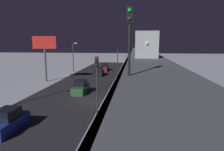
{
  "coord_description": "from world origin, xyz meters",
  "views": [
    {
      "loc": [
        -4.94,
        25.21,
        7.7
      ],
      "look_at": [
        -0.7,
        -11.81,
        1.5
      ],
      "focal_mm": 31.91,
      "sensor_mm": 36.0,
      "label": 1
    }
  ],
  "objects": [
    {
      "name": "sedan_blue",
      "position": [
        6.09,
        9.75,
        0.8
      ],
      "size": [
        1.8,
        4.44,
        1.97
      ],
      "color": "navy",
      "rests_on": "ground_plane"
    },
    {
      "name": "sedan_black",
      "position": [
        3.29,
        -20.51,
        0.8
      ],
      "size": [
        1.8,
        4.22,
        1.97
      ],
      "rotation": [
        0.0,
        0.0,
        3.14
      ],
      "color": "black",
      "rests_on": "ground_plane"
    },
    {
      "name": "traffic_light_near",
      "position": [
        -1.41,
        6.98,
        4.2
      ],
      "size": [
        0.32,
        0.44,
        6.4
      ],
      "color": "#2D2D2D",
      "rests_on": "ground_plane"
    },
    {
      "name": "subway_train",
      "position": [
        -6.41,
        -36.8,
        7.5
      ],
      "size": [
        2.94,
        74.07,
        3.4
      ],
      "color": "#B7BABF",
      "rests_on": "elevated_railway"
    },
    {
      "name": "street_lamp_far",
      "position": [
        10.77,
        -25.0,
        4.81
      ],
      "size": [
        1.35,
        0.44,
        7.65
      ],
      "color": "#38383D",
      "rests_on": "ground_plane"
    },
    {
      "name": "elevated_railway",
      "position": [
        -6.32,
        0.0,
        4.94
      ],
      "size": [
        5.0,
        103.36,
        5.72
      ],
      "color": "slate",
      "rests_on": "ground_plane"
    },
    {
      "name": "sedan_red",
      "position": [
        3.29,
        -28.84,
        0.78
      ],
      "size": [
        1.91,
        4.35,
        1.97
      ],
      "rotation": [
        0.0,
        0.0,
        3.14
      ],
      "color": "#A51E1E",
      "rests_on": "ground_plane"
    },
    {
      "name": "rail_signal",
      "position": [
        -4.6,
        13.33,
        8.45
      ],
      "size": [
        0.36,
        0.41,
        4.0
      ],
      "color": "black",
      "rests_on": "elevated_railway"
    },
    {
      "name": "commercial_billboard",
      "position": [
        12.59,
        -12.21,
        6.83
      ],
      "size": [
        4.8,
        0.36,
        8.9
      ],
      "color": "#4C4C51",
      "rests_on": "ground_plane"
    },
    {
      "name": "avenue_asphalt",
      "position": [
        4.69,
        0.0,
        0.0
      ],
      "size": [
        11.0,
        103.36,
        0.01
      ],
      "primitive_type": "cube",
      "color": "#28282D",
      "rests_on": "ground_plane"
    },
    {
      "name": "traffic_light_mid",
      "position": [
        -1.41,
        -15.72,
        4.2
      ],
      "size": [
        0.32,
        0.44,
        6.4
      ],
      "color": "#2D2D2D",
      "rests_on": "ground_plane"
    },
    {
      "name": "sedan_green",
      "position": [
        3.29,
        -4.03,
        0.8
      ],
      "size": [
        1.8,
        4.52,
        1.97
      ],
      "rotation": [
        0.0,
        0.0,
        3.14
      ],
      "color": "#2D6038",
      "rests_on": "ground_plane"
    },
    {
      "name": "ground_plane",
      "position": [
        0.0,
        0.0,
        0.0
      ],
      "size": [
        240.0,
        240.0,
        0.0
      ],
      "primitive_type": "plane",
      "color": "silver"
    }
  ]
}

